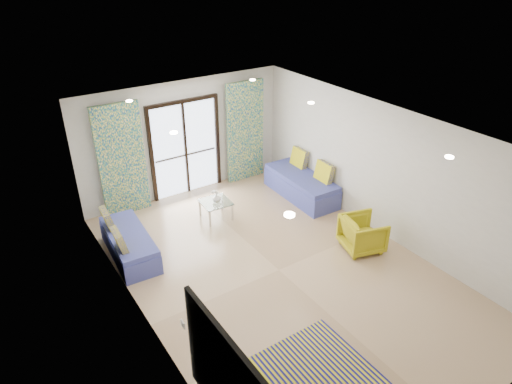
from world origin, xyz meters
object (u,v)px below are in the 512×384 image
coffee_table (216,203)px  armchair (363,232)px  daybed_left (129,243)px  daybed_right (302,184)px

coffee_table → armchair: (1.81, -2.59, 0.02)m
daybed_left → daybed_right: bearing=3.9°
daybed_left → coffee_table: 2.08m
daybed_right → armchair: daybed_right is taller
armchair → daybed_right: bearing=7.4°
armchair → daybed_left: bearing=75.4°
coffee_table → armchair: armchair is taller
daybed_left → armchair: 4.51m
daybed_right → coffee_table: 2.19m
daybed_left → daybed_right: daybed_right is taller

